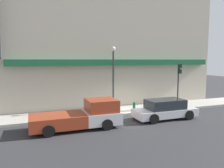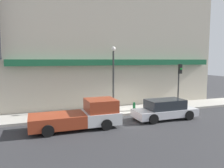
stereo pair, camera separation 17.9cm
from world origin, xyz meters
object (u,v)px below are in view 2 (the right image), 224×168
(street_lamp, at_px, (113,70))
(parked_car, at_px, (165,109))
(pickup_truck, at_px, (82,116))
(fire_hydrant, at_px, (134,106))
(traffic_light, at_px, (179,78))

(street_lamp, bearing_deg, parked_car, -51.13)
(pickup_truck, distance_m, fire_hydrant, 5.38)
(fire_hydrant, height_order, street_lamp, street_lamp)
(pickup_truck, relative_size, parked_car, 1.19)
(parked_car, relative_size, street_lamp, 0.90)
(street_lamp, bearing_deg, fire_hydrant, -35.65)
(pickup_truck, bearing_deg, traffic_light, 13.97)
(parked_car, distance_m, street_lamp, 5.16)
(traffic_light, bearing_deg, pickup_truck, -166.34)
(traffic_light, bearing_deg, fire_hydrant, 177.10)
(pickup_truck, height_order, traffic_light, traffic_light)
(parked_car, relative_size, traffic_light, 1.25)
(street_lamp, xyz_separation_m, traffic_light, (5.55, -1.23, -0.70))
(pickup_truck, height_order, street_lamp, street_lamp)
(pickup_truck, height_order, fire_hydrant, pickup_truck)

